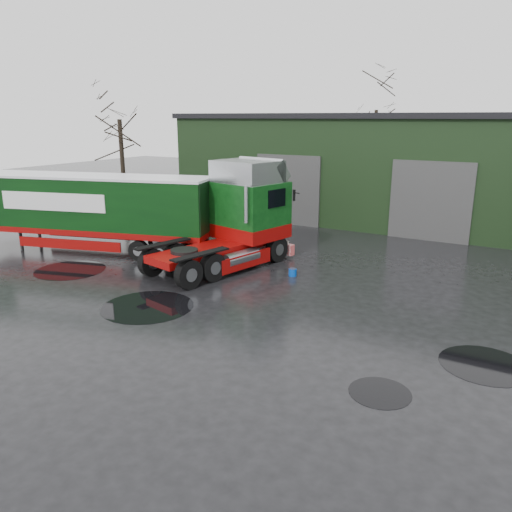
% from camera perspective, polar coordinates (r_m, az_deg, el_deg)
% --- Properties ---
extents(ground, '(100.00, 100.00, 0.00)m').
position_cam_1_polar(ground, '(15.05, 0.04, -8.28)').
color(ground, black).
extents(warehouse, '(32.40, 12.40, 6.30)m').
position_cam_1_polar(warehouse, '(32.41, 21.65, 9.34)').
color(warehouse, black).
rests_on(warehouse, ground).
extents(hero_tractor, '(4.50, 7.55, 4.39)m').
position_cam_1_polar(hero_tractor, '(20.36, -4.57, 4.51)').
color(hero_tractor, '#0C3E12').
rests_on(hero_tractor, ground).
extents(trailer_left, '(11.77, 5.49, 3.59)m').
position_cam_1_polar(trailer_left, '(24.28, -18.32, 4.63)').
color(trailer_left, silver).
rests_on(trailer_left, ground).
extents(wash_bucket, '(0.35, 0.35, 0.30)m').
position_cam_1_polar(wash_bucket, '(19.84, 4.21, -1.87)').
color(wash_bucket, '#073CA8').
rests_on(wash_bucket, ground).
extents(tree_left, '(4.40, 4.40, 8.50)m').
position_cam_1_polar(tree_left, '(33.86, -15.14, 11.97)').
color(tree_left, black).
rests_on(tree_left, ground).
extents(tree_back_a, '(4.40, 4.40, 9.50)m').
position_cam_1_polar(tree_back_a, '(43.86, 13.43, 13.46)').
color(tree_back_a, black).
rests_on(tree_back_a, ground).
extents(puddle_0, '(3.06, 3.06, 0.01)m').
position_cam_1_polar(puddle_0, '(17.08, -12.30, -5.66)').
color(puddle_0, black).
rests_on(puddle_0, ground).
extents(puddle_1, '(2.26, 2.26, 0.01)m').
position_cam_1_polar(puddle_1, '(14.26, 24.70, -11.23)').
color(puddle_1, black).
rests_on(puddle_1, ground).
extents(puddle_2, '(2.83, 2.83, 0.01)m').
position_cam_1_polar(puddle_2, '(21.94, -20.46, -1.52)').
color(puddle_2, black).
rests_on(puddle_2, ground).
extents(puddle_3, '(1.43, 1.43, 0.01)m').
position_cam_1_polar(puddle_3, '(12.18, 13.97, -14.91)').
color(puddle_3, black).
rests_on(puddle_3, ground).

